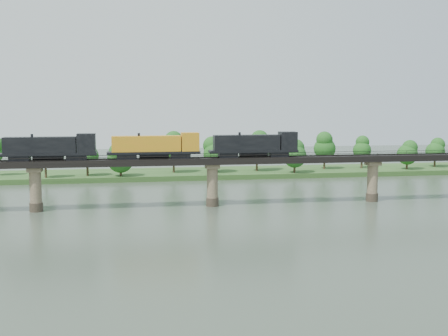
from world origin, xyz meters
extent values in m
plane|color=#344133|center=(0.00, 0.00, 0.00)|extent=(400.00, 400.00, 0.00)
cube|color=#2B4F1F|center=(0.00, 85.00, 0.80)|extent=(300.00, 24.00, 1.60)
cylinder|color=#473A2D|center=(-40.00, 30.00, 1.00)|extent=(3.00, 3.00, 2.00)
cylinder|color=#8F7C5D|center=(-40.00, 30.00, 5.50)|extent=(2.60, 2.60, 9.00)
cube|color=#8F7C5D|center=(-40.00, 30.00, 9.50)|extent=(3.20, 3.20, 1.00)
cylinder|color=#473A2D|center=(0.00, 30.00, 1.00)|extent=(3.00, 3.00, 2.00)
cylinder|color=#8F7C5D|center=(0.00, 30.00, 5.50)|extent=(2.60, 2.60, 9.00)
cube|color=#8F7C5D|center=(0.00, 30.00, 9.50)|extent=(3.20, 3.20, 1.00)
cylinder|color=#473A2D|center=(40.00, 30.00, 1.00)|extent=(3.00, 3.00, 2.00)
cylinder|color=#8F7C5D|center=(40.00, 30.00, 5.50)|extent=(2.60, 2.60, 9.00)
cube|color=#8F7C5D|center=(40.00, 30.00, 9.50)|extent=(3.20, 3.20, 1.00)
cube|color=black|center=(0.00, 30.00, 10.75)|extent=(220.00, 5.00, 1.50)
cube|color=black|center=(0.00, 29.25, 11.58)|extent=(220.00, 0.12, 0.16)
cube|color=black|center=(0.00, 30.75, 11.58)|extent=(220.00, 0.12, 0.16)
cube|color=black|center=(0.00, 27.60, 12.20)|extent=(220.00, 0.10, 0.10)
cube|color=black|center=(0.00, 32.40, 12.20)|extent=(220.00, 0.10, 0.10)
cube|color=black|center=(0.00, 27.60, 11.85)|extent=(0.08, 0.08, 0.70)
cube|color=black|center=(0.00, 32.40, 11.85)|extent=(0.08, 0.08, 0.70)
cylinder|color=#382619|center=(-44.43, 76.31, 3.35)|extent=(0.70, 0.70, 3.51)
sphere|color=#164E16|center=(-44.43, 76.31, 8.03)|extent=(6.31, 6.31, 6.31)
sphere|color=#164E16|center=(-44.43, 76.31, 10.96)|extent=(4.73, 4.73, 4.73)
cylinder|color=#382619|center=(-32.24, 78.84, 3.27)|extent=(0.70, 0.70, 3.34)
sphere|color=#164E16|center=(-32.24, 78.84, 7.73)|extent=(7.18, 7.18, 7.18)
sphere|color=#164E16|center=(-32.24, 78.84, 10.52)|extent=(5.39, 5.39, 5.39)
cylinder|color=#382619|center=(-22.01, 76.15, 3.01)|extent=(0.70, 0.70, 2.83)
sphere|color=#164E16|center=(-22.01, 76.15, 6.78)|extent=(8.26, 8.26, 8.26)
sphere|color=#164E16|center=(-22.01, 76.15, 9.14)|extent=(6.19, 6.19, 6.19)
cylinder|color=#382619|center=(-5.04, 82.68, 3.58)|extent=(0.70, 0.70, 3.96)
sphere|color=#164E16|center=(-5.04, 82.68, 8.87)|extent=(8.07, 8.07, 8.07)
sphere|color=#164E16|center=(-5.04, 82.68, 12.17)|extent=(6.05, 6.05, 6.05)
cylinder|color=#382619|center=(8.52, 81.14, 3.23)|extent=(0.70, 0.70, 3.27)
sphere|color=#164E16|center=(8.52, 81.14, 7.59)|extent=(8.03, 8.03, 8.03)
sphere|color=#164E16|center=(8.52, 81.14, 10.31)|extent=(6.02, 6.02, 6.02)
cylinder|color=#382619|center=(22.65, 82.31, 3.56)|extent=(0.70, 0.70, 3.92)
sphere|color=#164E16|center=(22.65, 82.31, 8.79)|extent=(8.29, 8.29, 8.29)
sphere|color=#164E16|center=(22.65, 82.31, 12.05)|extent=(6.21, 6.21, 6.21)
cylinder|color=#382619|center=(33.59, 75.35, 3.11)|extent=(0.70, 0.70, 3.02)
sphere|color=#164E16|center=(33.59, 75.35, 7.15)|extent=(7.74, 7.74, 7.74)
sphere|color=#164E16|center=(33.59, 75.35, 9.67)|extent=(5.80, 5.80, 5.80)
cylinder|color=#382619|center=(46.81, 84.03, 3.50)|extent=(0.70, 0.70, 3.80)
sphere|color=#164E16|center=(46.81, 84.03, 8.56)|extent=(7.47, 7.47, 7.47)
sphere|color=#164E16|center=(46.81, 84.03, 11.73)|extent=(5.60, 5.60, 5.60)
cylinder|color=#382619|center=(60.48, 84.26, 3.29)|extent=(0.70, 0.70, 3.38)
sphere|color=#164E16|center=(60.48, 84.26, 7.80)|extent=(6.23, 6.23, 6.23)
sphere|color=#164E16|center=(60.48, 84.26, 10.62)|extent=(4.67, 4.67, 4.67)
cylinder|color=#382619|center=(74.35, 78.39, 2.99)|extent=(0.70, 0.70, 2.77)
sphere|color=#164E16|center=(74.35, 78.39, 6.68)|extent=(7.04, 7.04, 7.04)
sphere|color=#164E16|center=(74.35, 78.39, 8.99)|extent=(5.28, 5.28, 5.28)
cylinder|color=#382619|center=(87.62, 83.57, 3.07)|extent=(0.70, 0.70, 2.94)
sphere|color=#164E16|center=(87.62, 83.57, 7.00)|extent=(6.73, 6.73, 6.73)
sphere|color=#164E16|center=(87.62, 83.57, 9.45)|extent=(5.05, 5.05, 5.05)
cube|color=black|center=(15.98, 30.00, 12.11)|extent=(4.46, 2.68, 1.23)
cube|color=black|center=(3.71, 30.00, 12.11)|extent=(4.46, 2.68, 1.23)
cube|color=black|center=(9.85, 30.00, 12.89)|extent=(21.19, 3.35, 0.56)
cube|color=black|center=(8.17, 30.00, 14.96)|extent=(15.61, 3.01, 3.57)
cube|color=black|center=(18.21, 30.00, 15.29)|extent=(4.01, 3.35, 4.24)
cylinder|color=black|center=(9.85, 30.00, 12.28)|extent=(6.69, 1.56, 1.56)
cube|color=black|center=(-7.44, 30.00, 12.11)|extent=(4.46, 2.68, 1.23)
cube|color=black|center=(-19.71, 30.00, 12.11)|extent=(4.46, 2.68, 1.23)
cube|color=black|center=(-13.57, 30.00, 12.89)|extent=(21.19, 3.35, 0.56)
cube|color=orange|center=(-15.25, 30.00, 14.96)|extent=(15.61, 3.01, 3.57)
cube|color=orange|center=(-5.21, 30.00, 15.29)|extent=(4.01, 3.35, 4.24)
cylinder|color=black|center=(-13.57, 30.00, 12.28)|extent=(6.69, 1.56, 1.56)
cube|color=black|center=(-30.86, 30.00, 12.11)|extent=(4.46, 2.68, 1.23)
cube|color=black|center=(-43.13, 30.00, 12.11)|extent=(4.46, 2.68, 1.23)
cube|color=black|center=(-36.99, 30.00, 12.89)|extent=(21.19, 3.35, 0.56)
cube|color=black|center=(-38.66, 30.00, 14.96)|extent=(15.61, 3.01, 3.57)
cube|color=black|center=(-28.63, 30.00, 15.29)|extent=(4.01, 3.35, 4.24)
cylinder|color=black|center=(-36.99, 30.00, 12.28)|extent=(6.69, 1.56, 1.56)
camera|label=1|loc=(-18.80, -99.27, 24.38)|focal=45.00mm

